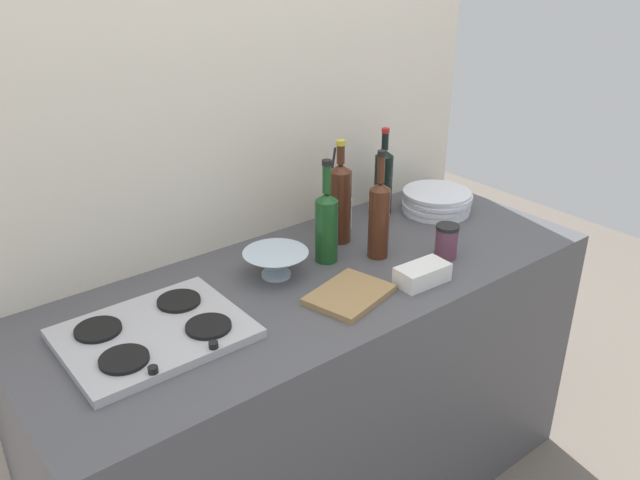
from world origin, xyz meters
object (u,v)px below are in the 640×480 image
object	(u,v)px
wine_bottle_leftmost	(326,224)
butter_dish	(422,274)
mixing_bowl	(276,263)
cutting_board	(350,295)
plate_stack	(437,201)
utensil_crock	(338,211)
stovetop_hob	(154,333)
wine_bottle_mid_left	(340,201)
wine_bottle_mid_right	(379,218)
condiment_jar_front	(446,241)
wine_bottle_rightmost	(383,180)

from	to	relation	value
wine_bottle_leftmost	butter_dish	bearing A→B (deg)	-65.78
mixing_bowl	cutting_board	size ratio (longest dim) A/B	0.85
plate_stack	utensil_crock	world-z (taller)	utensil_crock
stovetop_hob	wine_bottle_mid_left	distance (m)	0.77
wine_bottle_mid_right	cutting_board	world-z (taller)	wine_bottle_mid_right
condiment_jar_front	wine_bottle_mid_left	bearing A→B (deg)	121.44
mixing_bowl	condiment_jar_front	bearing A→B (deg)	-25.15
stovetop_hob	butter_dish	size ratio (longest dim) A/B	2.82
mixing_bowl	wine_bottle_mid_left	bearing A→B (deg)	12.96
stovetop_hob	condiment_jar_front	distance (m)	0.94
stovetop_hob	wine_bottle_leftmost	xyz separation A→B (m)	(0.62, 0.06, 0.11)
cutting_board	mixing_bowl	bearing A→B (deg)	110.87
cutting_board	stovetop_hob	bearing A→B (deg)	163.22
stovetop_hob	cutting_board	world-z (taller)	stovetop_hob
plate_stack	butter_dish	world-z (taller)	plate_stack
stovetop_hob	butter_dish	distance (m)	0.78
condiment_jar_front	cutting_board	bearing A→B (deg)	-179.69
mixing_bowl	condiment_jar_front	size ratio (longest dim) A/B	1.80
stovetop_hob	cutting_board	distance (m)	0.55
stovetop_hob	plate_stack	xyz separation A→B (m)	(1.19, 0.12, 0.03)
stovetop_hob	utensil_crock	size ratio (longest dim) A/B	1.50
butter_dish	plate_stack	bearing A→B (deg)	37.98
stovetop_hob	utensil_crock	world-z (taller)	utensil_crock
cutting_board	butter_dish	bearing A→B (deg)	-16.87
plate_stack	mixing_bowl	bearing A→B (deg)	-177.07
wine_bottle_leftmost	condiment_jar_front	world-z (taller)	wine_bottle_leftmost
wine_bottle_mid_left	utensil_crock	distance (m)	0.13
utensil_crock	condiment_jar_front	distance (m)	0.41
cutting_board	utensil_crock	bearing A→B (deg)	53.87
wine_bottle_mid_left	butter_dish	bearing A→B (deg)	-89.39
wine_bottle_leftmost	wine_bottle_mid_left	bearing A→B (deg)	33.99
wine_bottle_rightmost	utensil_crock	xyz separation A→B (m)	(-0.21, 0.00, -0.07)
wine_bottle_mid_left	cutting_board	xyz separation A→B (m)	(-0.22, -0.31, -0.13)
stovetop_hob	wine_bottle_mid_right	size ratio (longest dim) A/B	1.29
wine_bottle_mid_left	condiment_jar_front	world-z (taller)	wine_bottle_mid_left
wine_bottle_mid_right	condiment_jar_front	bearing A→B (deg)	-40.28
wine_bottle_rightmost	condiment_jar_front	world-z (taller)	wine_bottle_rightmost
butter_dish	wine_bottle_leftmost	bearing A→B (deg)	114.22
wine_bottle_mid_left	cutting_board	bearing A→B (deg)	-125.74
wine_bottle_rightmost	wine_bottle_leftmost	bearing A→B (deg)	-157.32
wine_bottle_mid_left	utensil_crock	world-z (taller)	wine_bottle_mid_left
stovetop_hob	condiment_jar_front	bearing A→B (deg)	-9.51
mixing_bowl	condiment_jar_front	xyz separation A→B (m)	(0.50, -0.23, 0.01)
utensil_crock	condiment_jar_front	world-z (taller)	utensil_crock
butter_dish	wine_bottle_rightmost	bearing A→B (deg)	59.41
stovetop_hob	wine_bottle_mid_left	xyz separation A→B (m)	(0.74, 0.15, 0.13)
condiment_jar_front	wine_bottle_leftmost	bearing A→B (deg)	144.93
stovetop_hob	wine_bottle_mid_right	distance (m)	0.78
plate_stack	wine_bottle_mid_right	bearing A→B (deg)	-162.64
wine_bottle_leftmost	wine_bottle_mid_left	xyz separation A→B (m)	(0.13, 0.09, 0.02)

